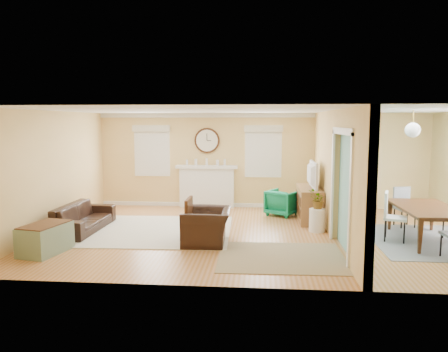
% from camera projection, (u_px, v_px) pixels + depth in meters
% --- Properties ---
extents(floor, '(9.00, 9.00, 0.00)m').
position_uv_depth(floor, '(260.00, 234.00, 9.21)').
color(floor, '#A96726').
rests_on(floor, ground).
extents(wall_back, '(9.00, 0.02, 2.60)m').
position_uv_depth(wall_back, '(261.00, 161.00, 12.01)').
color(wall_back, tan).
rests_on(wall_back, ground).
extents(wall_front, '(9.00, 0.02, 2.60)m').
position_uv_depth(wall_front, '(261.00, 199.00, 6.08)').
color(wall_front, tan).
rests_on(wall_front, ground).
extents(wall_left, '(0.02, 6.00, 2.60)m').
position_uv_depth(wall_left, '(53.00, 171.00, 9.43)').
color(wall_left, tan).
rests_on(wall_left, ground).
extents(ceiling, '(9.00, 6.00, 0.02)m').
position_uv_depth(ceiling, '(262.00, 110.00, 8.89)').
color(ceiling, white).
rests_on(ceiling, wall_back).
extents(partition, '(0.17, 6.00, 2.60)m').
position_uv_depth(partition, '(333.00, 170.00, 9.19)').
color(partition, tan).
rests_on(partition, ground).
extents(fireplace, '(1.70, 0.30, 1.17)m').
position_uv_depth(fireplace, '(207.00, 186.00, 12.11)').
color(fireplace, white).
rests_on(fireplace, ground).
extents(wall_clock, '(0.70, 0.07, 0.70)m').
position_uv_depth(wall_clock, '(207.00, 141.00, 12.04)').
color(wall_clock, '#462510').
rests_on(wall_clock, wall_back).
extents(window_left, '(1.05, 0.13, 1.42)m').
position_uv_depth(window_left, '(152.00, 147.00, 12.18)').
color(window_left, white).
rests_on(window_left, wall_back).
extents(window_right, '(1.05, 0.13, 1.42)m').
position_uv_depth(window_right, '(263.00, 148.00, 11.92)').
color(window_right, white).
rests_on(window_right, wall_back).
extents(pendant, '(0.30, 0.30, 0.55)m').
position_uv_depth(pendant, '(413.00, 130.00, 8.68)').
color(pendant, gold).
rests_on(pendant, ceiling).
extents(rug_cream, '(3.37, 2.95, 0.02)m').
position_uv_depth(rug_cream, '(155.00, 230.00, 9.53)').
color(rug_cream, beige).
rests_on(rug_cream, floor).
extents(rug_jute, '(2.24, 1.85, 0.01)m').
position_uv_depth(rug_jute, '(281.00, 257.00, 7.66)').
color(rug_jute, '#9D865E').
rests_on(rug_jute, floor).
extents(rug_grey, '(2.19, 2.73, 0.01)m').
position_uv_depth(rug_grey, '(428.00, 241.00, 8.69)').
color(rug_grey, slate).
rests_on(rug_grey, floor).
extents(sofa, '(0.81, 2.01, 0.58)m').
position_uv_depth(sofa, '(83.00, 217.00, 9.50)').
color(sofa, black).
rests_on(sofa, floor).
extents(eames_chair, '(0.95, 1.08, 0.68)m').
position_uv_depth(eames_chair, '(207.00, 226.00, 8.50)').
color(eames_chair, black).
rests_on(eames_chair, floor).
extents(green_chair, '(0.97, 0.97, 0.65)m').
position_uv_depth(green_chair, '(282.00, 203.00, 11.07)').
color(green_chair, '#076744').
rests_on(green_chair, floor).
extents(trunk, '(0.75, 1.03, 0.54)m').
position_uv_depth(trunk, '(45.00, 239.00, 7.88)').
color(trunk, gray).
rests_on(trunk, floor).
extents(credenza, '(0.53, 1.55, 0.80)m').
position_uv_depth(credenza, '(309.00, 204.00, 10.52)').
color(credenza, olive).
rests_on(credenza, floor).
extents(tv, '(0.17, 1.09, 0.62)m').
position_uv_depth(tv, '(309.00, 174.00, 10.43)').
color(tv, black).
rests_on(tv, credenza).
extents(garden_stool, '(0.34, 0.34, 0.50)m').
position_uv_depth(garden_stool, '(317.00, 220.00, 9.43)').
color(garden_stool, white).
rests_on(garden_stool, floor).
extents(potted_plant, '(0.49, 0.49, 0.41)m').
position_uv_depth(potted_plant, '(318.00, 199.00, 9.37)').
color(potted_plant, '#337F33').
rests_on(potted_plant, garden_stool).
extents(dining_table, '(1.13, 1.99, 0.69)m').
position_uv_depth(dining_table, '(429.00, 224.00, 8.65)').
color(dining_table, '#462510').
rests_on(dining_table, floor).
extents(dining_chair_n, '(0.47, 0.47, 0.89)m').
position_uv_depth(dining_chair_n, '(405.00, 204.00, 9.81)').
color(dining_chair_n, slate).
rests_on(dining_chair_n, floor).
extents(dining_chair_w, '(0.55, 0.55, 0.98)m').
position_uv_depth(dining_chair_w, '(396.00, 213.00, 8.64)').
color(dining_chair_w, white).
rests_on(dining_chair_w, floor).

